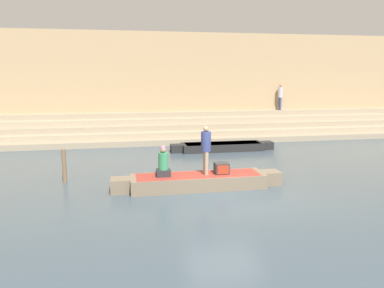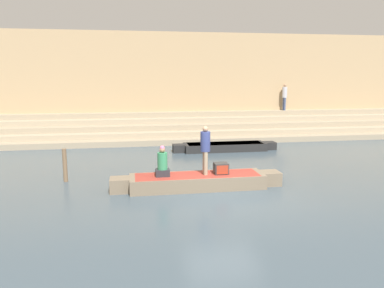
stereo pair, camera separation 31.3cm
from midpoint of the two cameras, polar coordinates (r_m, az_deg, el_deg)
ground_plane at (r=12.63m, az=4.19°, el=-8.03°), size 120.00×120.00×0.00m
ghat_steps at (r=23.77m, az=-3.02°, el=2.19°), size 36.00×3.57×1.64m
back_wall at (r=25.43m, az=-3.65°, el=8.94°), size 34.20×1.28×6.77m
rowboat_main at (r=13.48m, az=0.27°, el=-5.64°), size 6.16×1.36×0.49m
person_standing at (r=13.27m, az=1.47°, el=-0.41°), size 0.35×0.35×1.74m
person_rowing at (r=13.16m, az=-5.08°, el=-3.07°), size 0.49×0.39×1.10m
tv_set at (r=13.55m, az=3.86°, el=-3.70°), size 0.50×0.46×0.40m
moored_boat_shore at (r=20.22m, az=4.23°, el=-0.38°), size 5.64×1.18×0.41m
mooring_post at (r=14.92m, az=-19.46°, el=-3.18°), size 0.16×0.16×1.28m
person_on_steps at (r=26.51m, az=12.98°, el=7.30°), size 0.33×0.33×1.79m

